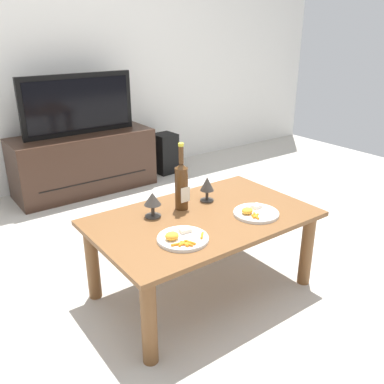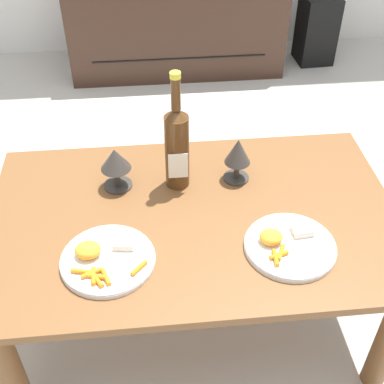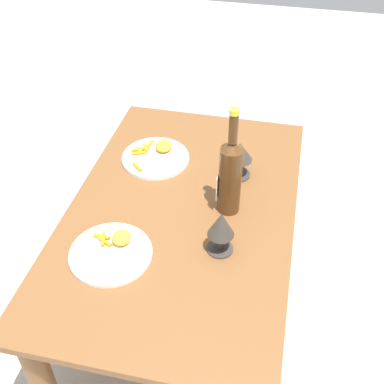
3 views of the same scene
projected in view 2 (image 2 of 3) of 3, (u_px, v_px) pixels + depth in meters
name	position (u px, v px, depth m)	size (l,w,h in m)	color
ground_plane	(194.00, 313.00, 1.73)	(6.40, 6.40, 0.00)	#B7B2A8
dining_table	(194.00, 235.00, 1.48)	(1.16, 0.72, 0.46)	brown
tv_stand	(176.00, 24.00, 2.95)	(1.21, 0.46, 0.52)	#382319
floor_speaker	(317.00, 29.00, 3.05)	(0.20, 0.20, 0.40)	black
wine_bottle	(177.00, 145.00, 1.45)	(0.07, 0.07, 0.37)	#4C2D14
goblet_left	(115.00, 162.00, 1.47)	(0.09, 0.09, 0.13)	#38332D
goblet_right	(238.00, 154.00, 1.50)	(0.08, 0.08, 0.14)	#38332D
dinner_plate_left	(106.00, 259.00, 1.29)	(0.24, 0.24, 0.05)	white
dinner_plate_right	(289.00, 245.00, 1.33)	(0.24, 0.24, 0.05)	white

